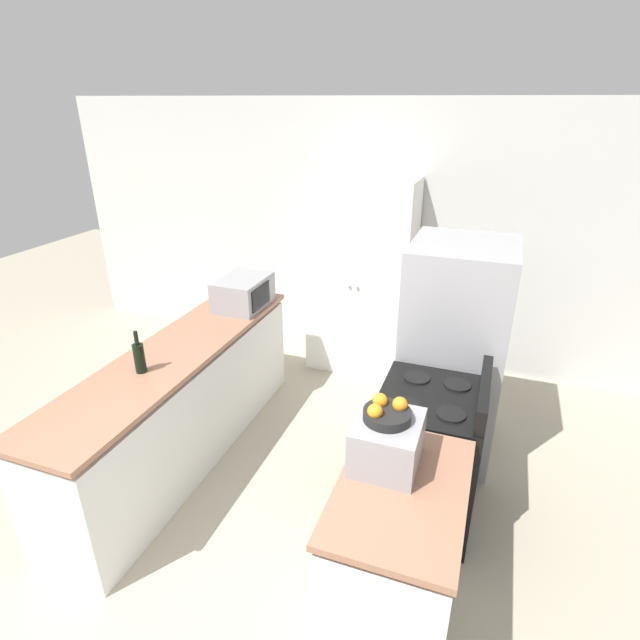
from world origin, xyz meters
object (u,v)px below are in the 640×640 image
(microwave, at_px, (243,292))
(toaster_oven, at_px, (387,442))
(wine_bottle, at_px, (139,357))
(fruit_bowl, at_px, (386,412))
(pantry_cabinet, at_px, (362,277))
(stove, at_px, (427,454))
(refrigerator, at_px, (453,351))

(microwave, xyz_separation_m, toaster_oven, (1.63, -1.58, -0.01))
(microwave, relative_size, toaster_oven, 1.43)
(wine_bottle, relative_size, fruit_bowl, 1.27)
(pantry_cabinet, distance_m, toaster_oven, 2.68)
(stove, xyz_separation_m, fruit_bowl, (-0.15, -0.68, 0.73))
(refrigerator, relative_size, wine_bottle, 5.66)
(stove, distance_m, wine_bottle, 1.98)
(microwave, bearing_deg, pantry_cabinet, 50.66)
(refrigerator, height_order, toaster_oven, refrigerator)
(toaster_oven, bearing_deg, microwave, 135.89)
(pantry_cabinet, xyz_separation_m, stove, (0.97, -1.84, -0.50))
(toaster_oven, xyz_separation_m, fruit_bowl, (-0.02, 0.02, 0.16))
(pantry_cabinet, height_order, stove, pantry_cabinet)
(microwave, height_order, wine_bottle, wine_bottle)
(refrigerator, height_order, wine_bottle, refrigerator)
(refrigerator, distance_m, wine_bottle, 2.24)
(toaster_oven, relative_size, fruit_bowl, 1.55)
(pantry_cabinet, bearing_deg, wine_bottle, -112.01)
(microwave, height_order, fruit_bowl, fruit_bowl)
(pantry_cabinet, relative_size, fruit_bowl, 8.25)
(microwave, bearing_deg, toaster_oven, -44.11)
(refrigerator, xyz_separation_m, wine_bottle, (-1.90, -1.16, 0.19))
(wine_bottle, distance_m, toaster_oven, 1.76)
(wine_bottle, bearing_deg, pantry_cabinet, 67.99)
(pantry_cabinet, relative_size, refrigerator, 1.15)
(microwave, bearing_deg, wine_bottle, -94.76)
(microwave, relative_size, fruit_bowl, 2.21)
(pantry_cabinet, xyz_separation_m, refrigerator, (1.01, -1.05, -0.13))
(pantry_cabinet, height_order, toaster_oven, pantry_cabinet)
(stove, xyz_separation_m, microwave, (-1.76, 0.88, 0.58))
(pantry_cabinet, bearing_deg, fruit_bowl, -71.96)
(microwave, xyz_separation_m, fruit_bowl, (1.61, -1.56, 0.15))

